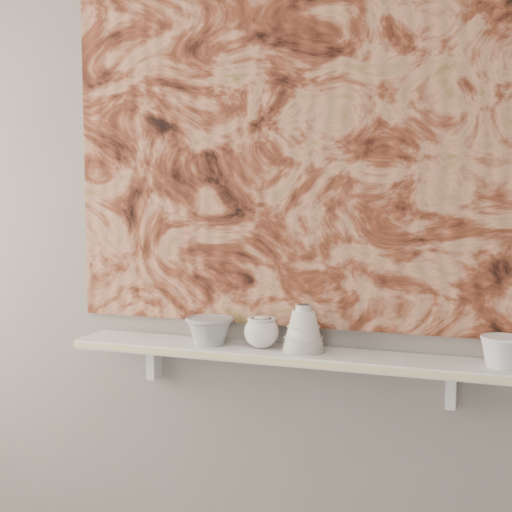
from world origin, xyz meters
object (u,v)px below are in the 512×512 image
at_px(cup_cream, 262,332).
at_px(bowl_white, 502,351).
at_px(bell_vessel, 304,328).
at_px(painting, 295,151).
at_px(shelf, 286,355).
at_px(bowl_grey, 209,330).

relative_size(cup_cream, bowl_white, 0.91).
relative_size(cup_cream, bell_vessel, 0.76).
bearing_deg(bowl_white, painting, 172.70).
xyz_separation_m(cup_cream, bell_vessel, (0.14, 0.00, 0.02)).
bearing_deg(shelf, bowl_white, 0.00).
relative_size(shelf, bowl_white, 11.60).
relative_size(painting, bell_vessel, 10.38).
bearing_deg(painting, cup_cream, -134.84).
bearing_deg(painting, bell_vessel, -55.64).
distance_m(cup_cream, bell_vessel, 0.14).
height_order(shelf, bell_vessel, bell_vessel).
distance_m(shelf, bowl_white, 0.63).
xyz_separation_m(bowl_grey, bell_vessel, (0.31, 0.00, 0.03)).
bearing_deg(bell_vessel, bowl_grey, 180.00).
bearing_deg(bowl_grey, shelf, 0.00).
xyz_separation_m(bell_vessel, bowl_white, (0.57, 0.00, -0.03)).
height_order(painting, bell_vessel, painting).
height_order(bowl_grey, bowl_white, bowl_grey).
bearing_deg(bowl_grey, cup_cream, 0.00).
bearing_deg(bell_vessel, painting, 124.36).
bearing_deg(bowl_white, bell_vessel, 180.00).
bearing_deg(bell_vessel, shelf, 180.00).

